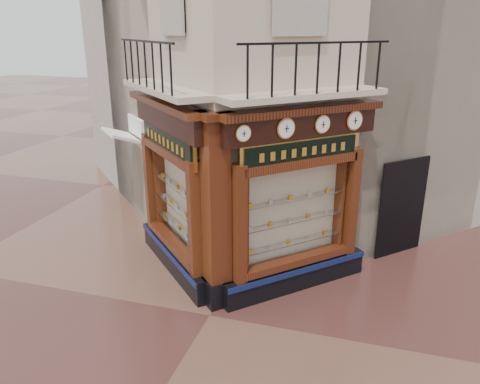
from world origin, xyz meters
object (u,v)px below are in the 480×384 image
at_px(clock_c, 322,124).
at_px(clock_d, 354,120).
at_px(clock_a, 243,133).
at_px(awning, 128,223).
at_px(signboard_left, 167,141).
at_px(signboard_right, 302,151).
at_px(clock_b, 286,128).
at_px(corner_pilaster, 216,216).

relative_size(clock_c, clock_d, 0.90).
height_order(clock_a, awning, clock_a).
xyz_separation_m(signboard_left, signboard_right, (2.92, 0.00, 0.00)).
bearing_deg(clock_c, signboard_left, 138.25).
height_order(clock_b, signboard_left, clock_b).
bearing_deg(clock_a, signboard_left, 107.21).
xyz_separation_m(corner_pilaster, clock_d, (2.38, 1.77, 1.67)).
height_order(awning, signboard_right, signboard_right).
bearing_deg(signboard_left, corner_pilaster, -169.75).
relative_size(clock_a, awning, 0.24).
xyz_separation_m(clock_c, clock_d, (0.58, 0.58, -0.00)).
bearing_deg(clock_b, signboard_left, 126.06).
bearing_deg(awning, clock_c, -154.29).
relative_size(clock_d, signboard_right, 0.20).
bearing_deg(clock_a, clock_d, 0.00).
bearing_deg(awning, corner_pilaster, -174.31).
xyz_separation_m(clock_d, awning, (-6.28, 1.42, -3.62)).
relative_size(clock_c, signboard_left, 0.17).
bearing_deg(clock_c, clock_b, 180.00).
distance_m(corner_pilaster, clock_b, 2.14).
xyz_separation_m(corner_pilaster, clock_b, (1.20, 0.60, 1.67)).
bearing_deg(clock_d, clock_c, -180.00).
xyz_separation_m(corner_pilaster, clock_c, (1.80, 1.20, 1.67)).
distance_m(clock_a, clock_d, 2.58).
height_order(corner_pilaster, awning, corner_pilaster).
distance_m(corner_pilaster, awning, 5.41).
height_order(clock_c, awning, clock_c).
bearing_deg(signboard_right, corner_pilaster, 169.75).
relative_size(clock_b, awning, 0.31).
height_order(clock_b, signboard_right, clock_b).
xyz_separation_m(corner_pilaster, clock_a, (0.56, -0.05, 1.67)).
relative_size(clock_d, signboard_left, 0.18).
relative_size(clock_d, awning, 0.32).
bearing_deg(corner_pilaster, clock_c, -11.38).
relative_size(corner_pilaster, clock_d, 9.74).
height_order(clock_a, clock_d, clock_d).
bearing_deg(awning, signboard_left, -176.79).
bearing_deg(clock_a, awning, 98.95).
bearing_deg(signboard_right, signboard_left, 135.00).
bearing_deg(clock_b, corner_pilaster, 161.40).
xyz_separation_m(awning, signboard_right, (5.36, -2.18, 3.10)).
distance_m(clock_d, signboard_left, 3.95).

